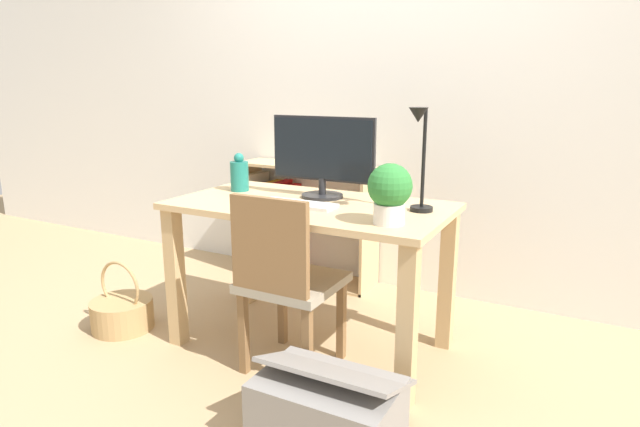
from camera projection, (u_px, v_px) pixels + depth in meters
ground_plane at (311, 344)px, 2.67m from camera, size 10.00×10.00×0.00m
wall_back at (388, 78)px, 3.20m from camera, size 8.00×0.05×2.60m
desk at (310, 231)px, 2.53m from camera, size 1.29×0.70×0.72m
monitor at (323, 153)px, 2.57m from camera, size 0.54×0.20×0.39m
keyboard at (298, 204)px, 2.44m from camera, size 0.36×0.12×0.02m
vase at (239, 175)px, 2.77m from camera, size 0.09×0.09×0.20m
desk_lamp at (420, 150)px, 2.23m from camera, size 0.10×0.19×0.45m
potted_plant at (390, 191)px, 2.09m from camera, size 0.18×0.18×0.24m
chair at (286, 278)px, 2.32m from camera, size 0.40×0.40×0.82m
bookshelf at (285, 221)px, 3.56m from camera, size 0.91×0.28×0.77m
basket at (122, 312)px, 2.82m from camera, size 0.32×0.32×0.37m
storage_box at (328, 410)px, 1.90m from camera, size 0.51×0.39×0.32m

